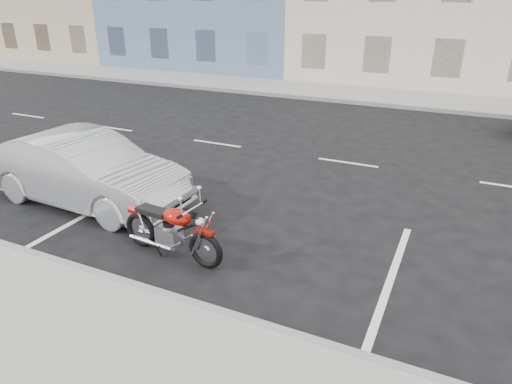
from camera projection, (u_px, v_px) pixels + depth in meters
ground at (427, 174)px, 11.33m from camera, size 120.00×120.00×0.00m
sidewalk_far at (332, 92)px, 20.47m from camera, size 80.00×3.40×0.15m
curb_near at (57, 263)px, 7.44m from camera, size 80.00×0.12×0.16m
curb_far at (321, 99)px, 19.06m from camera, size 80.00×0.12×0.16m
motorcycle at (207, 243)px, 7.28m from camera, size 2.05×0.68×1.03m
sedan_silver at (85, 170)px, 9.48m from camera, size 4.61×1.76×1.50m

